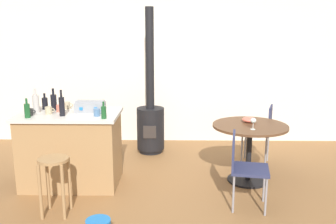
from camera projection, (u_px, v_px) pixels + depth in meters
ground_plane at (153, 193)px, 4.49m from camera, size 8.80×8.80×0.00m
back_wall at (159, 65)px, 6.39m from camera, size 8.00×0.10×2.70m
kitchen_island at (72, 149)px, 4.67m from camera, size 1.24×0.80×0.94m
wooden_stool at (54, 174)px, 3.88m from camera, size 0.32×0.32×0.63m
dining_table at (250, 138)px, 4.72m from camera, size 0.96×0.96×0.76m
folding_chair_near at (261, 130)px, 5.35m from camera, size 0.51×0.51×0.88m
folding_chair_far at (244, 165)px, 4.04m from camera, size 0.46×0.46×0.85m
wood_stove at (150, 119)px, 5.88m from camera, size 0.44×0.45×2.29m
toolbox at (90, 106)px, 4.63m from camera, size 0.37×0.22×0.15m
bottle_0 at (104, 112)px, 4.27m from camera, size 0.06×0.06×0.20m
bottle_1 at (27, 110)px, 4.31m from camera, size 0.07×0.07×0.23m
bottle_2 at (62, 106)px, 4.39m from camera, size 0.07×0.07×0.32m
bottle_3 at (36, 103)px, 4.57m from camera, size 0.08×0.08×0.30m
bottle_4 at (54, 102)px, 4.71m from camera, size 0.07×0.07×0.28m
bottle_5 at (45, 103)px, 4.78m from camera, size 0.07×0.07×0.21m
bottle_6 at (35, 102)px, 4.74m from camera, size 0.06×0.06×0.27m
cup_0 at (49, 110)px, 4.51m from camera, size 0.12×0.08×0.09m
cup_1 at (67, 105)px, 4.80m from camera, size 0.12×0.09×0.09m
cup_2 at (30, 112)px, 4.44m from camera, size 0.12×0.08×0.08m
cup_3 at (59, 108)px, 4.63m from camera, size 0.11×0.07×0.09m
cup_4 at (97, 112)px, 4.40m from camera, size 0.11×0.08×0.09m
wine_glass at (253, 121)px, 4.44m from camera, size 0.07×0.07×0.14m
serving_bowl at (249, 120)px, 4.81m from camera, size 0.18×0.18×0.07m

